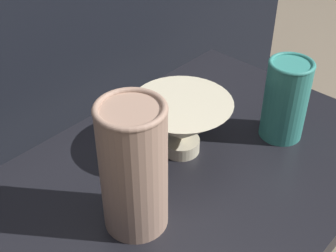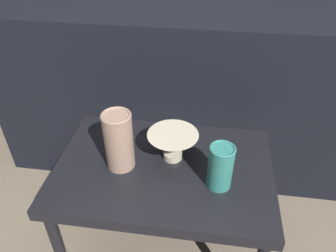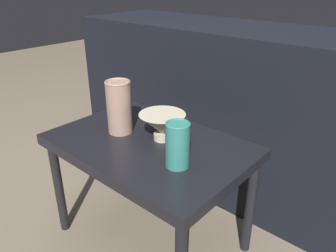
# 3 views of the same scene
# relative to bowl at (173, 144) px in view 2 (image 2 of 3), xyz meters

# --- Properties ---
(ground_plane) EXTENTS (8.00, 8.00, 0.00)m
(ground_plane) POSITION_rel_bowl_xyz_m (-0.02, -0.05, -0.52)
(ground_plane) COLOR #7F705B
(table) EXTENTS (0.72, 0.48, 0.46)m
(table) POSITION_rel_bowl_xyz_m (-0.02, -0.05, -0.11)
(table) COLOR black
(table) RESTS_ON ground_plane
(couch_backdrop) EXTENTS (1.70, 0.50, 0.80)m
(couch_backdrop) POSITION_rel_bowl_xyz_m (-0.02, 0.56, -0.12)
(couch_backdrop) COLOR black
(couch_backdrop) RESTS_ON ground_plane
(bowl) EXTENTS (0.17, 0.17, 0.10)m
(bowl) POSITION_rel_bowl_xyz_m (0.00, 0.00, 0.00)
(bowl) COLOR beige
(bowl) RESTS_ON table
(vase_textured_left) EXTENTS (0.09, 0.09, 0.20)m
(vase_textured_left) POSITION_rel_bowl_xyz_m (-0.17, -0.06, 0.04)
(vase_textured_left) COLOR tan
(vase_textured_left) RESTS_ON table
(vase_colorful_right) EXTENTS (0.08, 0.08, 0.15)m
(vase_colorful_right) POSITION_rel_bowl_xyz_m (0.16, -0.10, 0.02)
(vase_colorful_right) COLOR teal
(vase_colorful_right) RESTS_ON table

